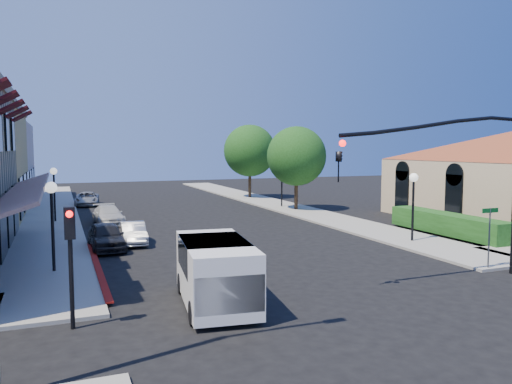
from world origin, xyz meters
name	(u,v)px	position (x,y,z in m)	size (l,w,h in m)	color
ground	(357,310)	(0.00, 0.00, 0.00)	(120.00, 120.00, 0.00)	black
sidewalk_left	(52,213)	(-8.75, 27.00, 0.06)	(3.50, 50.00, 0.12)	#9A978C
sidewalk_right	(270,203)	(8.75, 27.00, 0.06)	(3.50, 50.00, 0.12)	#9A978C
curb_red_strip	(98,270)	(-6.90, 8.00, 0.00)	(0.25, 10.00, 0.06)	maroon
hedge	(447,235)	(11.70, 9.00, 0.00)	(1.40, 8.00, 1.10)	#1B4614
street_tree_a	(296,156)	(8.80, 22.00, 4.19)	(4.56, 4.56, 6.48)	black
street_tree_b	(250,151)	(8.80, 32.00, 4.54)	(4.94, 4.94, 7.02)	black
signal_mast_arm	(474,169)	(5.86, 1.50, 4.09)	(8.01, 0.39, 6.00)	black
secondary_signal	(70,245)	(-8.00, 1.41, 2.32)	(0.28, 0.42, 3.32)	black
cobra_streetlight	(4,126)	(-9.15, -2.00, 5.27)	(3.60, 0.25, 9.31)	#595B5E
street_name_sign	(490,228)	(7.50, 2.20, 1.70)	(0.80, 0.06, 2.50)	#595B5E
lamppost_left_near	(52,204)	(-8.50, 8.00, 2.74)	(0.44, 0.44, 3.57)	black
lamppost_left_far	(54,181)	(-8.50, 22.00, 2.74)	(0.44, 0.44, 3.57)	black
lamppost_right_near	(413,190)	(8.50, 8.00, 2.74)	(0.44, 0.44, 3.57)	black
lamppost_right_far	(282,174)	(8.50, 24.00, 2.74)	(0.44, 0.44, 3.57)	black
white_van	(216,269)	(-3.83, 1.95, 1.16)	(2.51, 4.73, 2.01)	white
parked_car_a	(106,236)	(-6.20, 12.00, 0.65)	(1.52, 3.79, 1.29)	black
parked_car_b	(133,233)	(-4.80, 13.00, 0.55)	(1.15, 3.31, 1.09)	#AFB2B4
parked_car_c	(108,215)	(-5.36, 20.23, 0.58)	(1.63, 4.01, 1.16)	#BABAB7
parked_car_d	(87,199)	(-6.06, 31.44, 0.56)	(1.87, 4.05, 1.13)	#98999C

